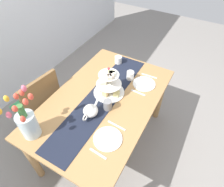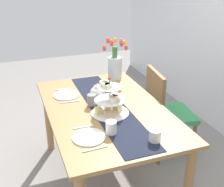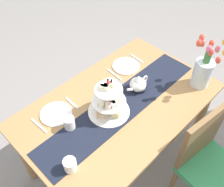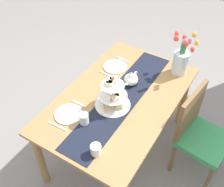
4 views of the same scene
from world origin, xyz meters
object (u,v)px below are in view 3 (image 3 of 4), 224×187
knife_left (114,74)px  dining_table (119,113)px  dinner_plate_right (56,114)px  knife_right (39,126)px  mug_grey (117,87)px  cream_jug (70,165)px  tiered_cake_stand (109,102)px  teapot (138,84)px  dinner_plate_left (126,66)px  mug_white_text (69,123)px  chair_left (208,161)px  tulip_vase (204,69)px  fork_left (137,59)px  fork_right (72,103)px

knife_left → dining_table: bearing=51.4°
dinner_plate_right → knife_right: dinner_plate_right is taller
knife_left → mug_grey: size_ratio=1.79×
cream_jug → mug_grey: mug_grey is taller
tiered_cake_stand → teapot: 0.32m
dinner_plate_left → mug_white_text: size_ratio=2.42×
chair_left → tulip_vase: (-0.39, -0.39, 0.39)m
tiered_cake_stand → cream_jug: (0.47, 0.15, -0.06)m
dining_table → tiered_cake_stand: 0.24m
mug_grey → dinner_plate_right: bearing=-18.9°
dining_table → dinner_plate_left: bearing=-144.0°
teapot → fork_left: teapot is taller
tulip_vase → dinner_plate_right: (0.99, -0.56, -0.15)m
tulip_vase → cream_jug: 1.19m
dinner_plate_right → mug_white_text: 0.17m
teapot → cream_jug: size_ratio=2.80×
dinner_plate_right → mug_grey: bearing=161.1°
dinner_plate_left → fork_left: size_ratio=1.53×
fork_left → knife_right: 1.03m
fork_left → knife_right: bearing=0.0°
teapot → dinner_plate_left: teapot is taller
fork_left → mug_grey: mug_grey is taller
tulip_vase → fork_left: size_ratio=2.91×
dining_table → chair_left: 0.73m
tulip_vase → cream_jug: tulip_vase is taller
fork_right → mug_white_text: (0.15, 0.16, 0.04)m
tiered_cake_stand → dining_table: bearing=179.9°
chair_left → dinner_plate_right: chair_left is taller
dining_table → knife_left: (-0.20, -0.25, 0.11)m
teapot → mug_white_text: 0.61m
chair_left → cream_jug: 1.00m
cream_jug → chair_left: bearing=145.5°
tulip_vase → mug_grey: size_ratio=4.59×
tiered_cake_stand → mug_white_text: 0.30m
tiered_cake_stand → dinner_plate_left: size_ratio=1.32×
fork_left → dinner_plate_right: (0.88, 0.00, 0.00)m
fork_left → mug_grey: (0.42, 0.16, 0.05)m
fork_left → dinner_plate_right: bearing=0.0°
dinner_plate_left → mug_grey: (0.27, 0.16, 0.05)m
chair_left → fork_right: 1.08m
tulip_vase → fork_right: bearing=-33.6°
fork_right → cream_jug: bearing=50.0°
knife_right → fork_right: bearing=180.0°
dinner_plate_left → fork_right: dinner_plate_left is taller
tulip_vase → knife_left: bearing=-54.7°
fork_right → dinner_plate_right: bearing=0.0°
fork_left → mug_grey: size_ratio=1.58×
fork_right → mug_white_text: bearing=47.4°
chair_left → mug_white_text: (0.60, -0.78, 0.29)m
fork_right → mug_grey: size_ratio=1.58×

